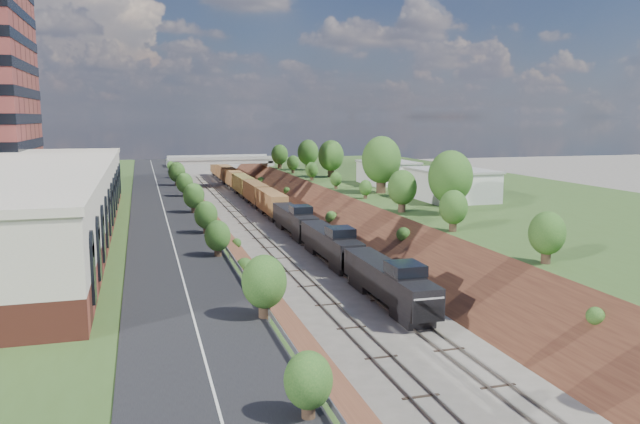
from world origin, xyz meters
TOP-DOWN VIEW (x-y plane):
  - platform_left at (-33.00, 60.00)m, footprint 44.00×180.00m
  - platform_right at (33.00, 60.00)m, footprint 44.00×180.00m
  - embankment_left at (-11.00, 60.00)m, footprint 10.00×180.00m
  - embankment_right at (11.00, 60.00)m, footprint 10.00×180.00m
  - rail_left_track at (-2.60, 60.00)m, footprint 1.58×180.00m
  - rail_right_track at (2.60, 60.00)m, footprint 1.58×180.00m
  - road at (-15.50, 60.00)m, footprint 8.00×180.00m
  - guardrail at (-11.40, 59.80)m, footprint 0.10×171.00m
  - commercial_building at (-28.00, 38.00)m, footprint 14.30×62.30m
  - overpass at (0.00, 122.00)m, footprint 24.50×8.30m
  - white_building_near at (23.50, 52.00)m, footprint 9.00×12.00m
  - white_building_far at (23.00, 74.00)m, footprint 8.00×10.00m
  - tree_right_large at (17.00, 40.00)m, footprint 5.25×5.25m
  - tree_left_crest at (-11.80, 20.00)m, footprint 2.45×2.45m
  - freight_train at (2.60, 88.88)m, footprint 2.74×140.69m

SIDE VIEW (x-z plane):
  - embankment_left at x=-11.00m, z-range -5.00..5.00m
  - embankment_right at x=11.00m, z-range -5.00..5.00m
  - rail_left_track at x=-2.60m, z-range 0.00..0.18m
  - rail_right_track at x=2.60m, z-range 0.00..0.18m
  - freight_train at x=2.60m, z-range 0.15..4.70m
  - platform_left at x=-33.00m, z-range 0.00..5.00m
  - platform_right at x=33.00m, z-range 0.00..5.00m
  - overpass at x=0.00m, z-range 1.22..8.62m
  - road at x=-15.50m, z-range 5.00..5.10m
  - guardrail at x=-11.40m, z-range 5.20..5.90m
  - white_building_far at x=23.00m, z-range 5.00..8.60m
  - white_building_near at x=23.50m, z-range 5.00..9.00m
  - tree_left_crest at x=-11.80m, z-range 5.26..8.82m
  - commercial_building at x=-28.00m, z-range 5.01..12.01m
  - tree_right_large at x=17.00m, z-range 5.58..13.19m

